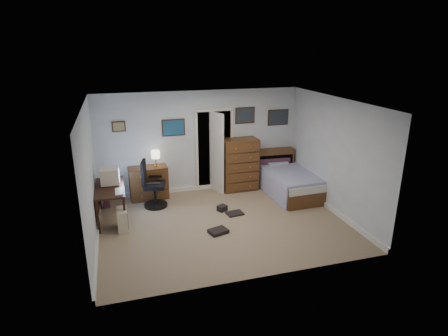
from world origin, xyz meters
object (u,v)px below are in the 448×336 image
at_px(office_chair, 152,189).
at_px(tall_dresser, 239,164).
at_px(bed, 288,182).
at_px(computer_desk, 106,195).
at_px(low_dresser, 149,183).

bearing_deg(office_chair, tall_dresser, 25.39).
xyz_separation_m(tall_dresser, bed, (1.05, -0.66, -0.36)).
bearing_deg(computer_desk, low_dresser, 44.27).
height_order(computer_desk, bed, computer_desk).
bearing_deg(bed, office_chair, 175.22).
bearing_deg(tall_dresser, office_chair, -169.23).
bearing_deg(office_chair, computer_desk, -143.67).
bearing_deg(low_dresser, tall_dresser, -4.05).
bearing_deg(low_dresser, office_chair, -90.17).
relative_size(office_chair, bed, 0.56).
distance_m(office_chair, tall_dresser, 2.31).
xyz_separation_m(computer_desk, bed, (4.27, 0.25, -0.27)).
height_order(computer_desk, low_dresser, low_dresser).
distance_m(computer_desk, office_chair, 1.08).
bearing_deg(computer_desk, bed, 3.30).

